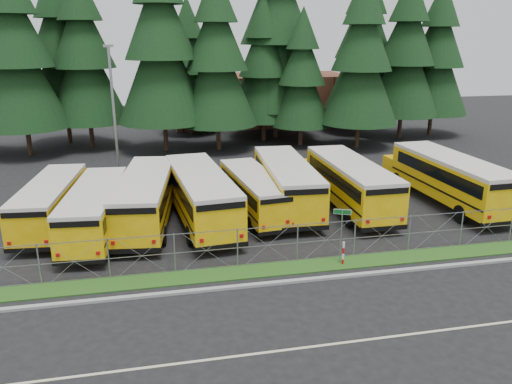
% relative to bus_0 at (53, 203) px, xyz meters
% --- Properties ---
extents(ground, '(120.00, 120.00, 0.00)m').
position_rel_bus_0_xyz_m(ground, '(13.67, -6.68, -1.36)').
color(ground, black).
rests_on(ground, ground).
extents(curb, '(50.00, 0.25, 0.12)m').
position_rel_bus_0_xyz_m(curb, '(13.67, -9.78, -1.30)').
color(curb, gray).
rests_on(curb, ground).
extents(grass_verge, '(50.00, 1.40, 0.06)m').
position_rel_bus_0_xyz_m(grass_verge, '(13.67, -8.38, -1.33)').
color(grass_verge, '#1F3F12').
rests_on(grass_verge, ground).
extents(road_lane_line, '(50.00, 0.12, 0.01)m').
position_rel_bus_0_xyz_m(road_lane_line, '(13.67, -14.68, -1.35)').
color(road_lane_line, beige).
rests_on(road_lane_line, ground).
extents(chainlink_fence, '(44.00, 0.10, 2.00)m').
position_rel_bus_0_xyz_m(chainlink_fence, '(13.67, -7.68, -0.36)').
color(chainlink_fence, gray).
rests_on(chainlink_fence, ground).
extents(brick_building, '(22.00, 10.00, 6.00)m').
position_rel_bus_0_xyz_m(brick_building, '(19.67, 33.32, 1.64)').
color(brick_building, brown).
rests_on(brick_building, ground).
extents(bus_0, '(3.37, 10.56, 2.72)m').
position_rel_bus_0_xyz_m(bus_0, '(0.00, 0.00, 0.00)').
color(bus_0, '#DFA407').
rests_on(bus_0, ground).
extents(bus_1, '(3.45, 10.89, 2.81)m').
position_rel_bus_0_xyz_m(bus_1, '(2.65, -1.88, 0.04)').
color(bus_1, '#DFA407').
rests_on(bus_1, ground).
extents(bus_2, '(4.16, 11.86, 3.04)m').
position_rel_bus_0_xyz_m(bus_2, '(5.41, -0.77, 0.16)').
color(bus_2, '#DFA407').
rests_on(bus_2, ground).
extents(bus_3, '(3.98, 12.18, 3.14)m').
position_rel_bus_0_xyz_m(bus_3, '(8.54, -1.03, 0.21)').
color(bus_3, '#DFA407').
rests_on(bus_3, ground).
extents(bus_4, '(3.45, 10.29, 2.65)m').
position_rel_bus_0_xyz_m(bus_4, '(11.91, -0.33, -0.04)').
color(bus_4, '#DFA407').
rests_on(bus_4, ground).
extents(bus_5, '(3.38, 11.90, 3.09)m').
position_rel_bus_0_xyz_m(bus_5, '(14.21, 0.47, 0.18)').
color(bus_5, '#DFA407').
rests_on(bus_5, ground).
extents(bus_6, '(2.84, 11.90, 3.12)m').
position_rel_bus_0_xyz_m(bus_6, '(18.20, -0.35, 0.20)').
color(bus_6, '#DFA407').
rests_on(bus_6, ground).
extents(bus_east, '(3.36, 12.41, 3.23)m').
position_rel_bus_0_xyz_m(bus_east, '(24.93, -0.91, 0.25)').
color(bus_east, '#DFA407').
rests_on(bus_east, ground).
extents(street_sign, '(0.78, 0.52, 2.81)m').
position_rel_bus_0_xyz_m(street_sign, '(14.71, -8.26, 0.67)').
color(street_sign, gray).
rests_on(street_sign, ground).
extents(striped_bollard, '(0.11, 0.11, 1.20)m').
position_rel_bus_0_xyz_m(striped_bollard, '(14.78, -8.49, -0.76)').
color(striped_bollard, '#B20C0C').
rests_on(striped_bollard, ground).
extents(light_standard, '(0.70, 0.35, 10.14)m').
position_rel_bus_0_xyz_m(light_standard, '(3.25, 8.81, 4.14)').
color(light_standard, gray).
rests_on(light_standard, ground).
extents(conifer_1, '(8.04, 8.04, 17.79)m').
position_rel_bus_0_xyz_m(conifer_1, '(-5.43, 19.64, 7.53)').
color(conifer_1, black).
rests_on(conifer_1, ground).
extents(conifer_2, '(7.76, 7.76, 17.15)m').
position_rel_bus_0_xyz_m(conifer_2, '(-0.09, 22.26, 7.22)').
color(conifer_2, black).
rests_on(conifer_2, ground).
extents(conifer_3, '(8.63, 8.63, 19.09)m').
position_rel_bus_0_xyz_m(conifer_3, '(7.15, 19.07, 8.18)').
color(conifer_3, black).
rests_on(conifer_3, ground).
extents(conifer_4, '(7.63, 7.63, 16.88)m').
position_rel_bus_0_xyz_m(conifer_4, '(12.21, 18.40, 7.08)').
color(conifer_4, black).
rests_on(conifer_4, ground).
extents(conifer_5, '(6.74, 6.74, 14.90)m').
position_rel_bus_0_xyz_m(conifer_5, '(17.50, 21.78, 6.09)').
color(conifer_5, black).
rests_on(conifer_5, ground).
extents(conifer_6, '(6.09, 6.09, 13.46)m').
position_rel_bus_0_xyz_m(conifer_6, '(20.73, 18.93, 5.37)').
color(conifer_6, black).
rests_on(conifer_6, ground).
extents(conifer_7, '(7.52, 7.52, 16.63)m').
position_rel_bus_0_xyz_m(conifer_7, '(25.92, 16.60, 6.96)').
color(conifer_7, black).
rests_on(conifer_7, ground).
extents(conifer_8, '(7.76, 7.76, 17.15)m').
position_rel_bus_0_xyz_m(conifer_8, '(32.45, 20.36, 7.22)').
color(conifer_8, black).
rests_on(conifer_8, ground).
extents(conifer_9, '(7.46, 7.46, 16.49)m').
position_rel_bus_0_xyz_m(conifer_9, '(36.59, 21.25, 6.89)').
color(conifer_9, black).
rests_on(conifer_9, ground).
extents(conifer_10, '(7.93, 7.93, 17.55)m').
position_rel_bus_0_xyz_m(conifer_10, '(-2.56, 24.71, 7.41)').
color(conifer_10, black).
rests_on(conifer_10, ground).
extents(conifer_11, '(6.71, 6.71, 14.84)m').
position_rel_bus_0_xyz_m(conifer_11, '(10.25, 27.48, 6.06)').
color(conifer_11, black).
rests_on(conifer_11, ground).
extents(conifer_12, '(9.83, 9.83, 21.75)m').
position_rel_bus_0_xyz_m(conifer_12, '(19.16, 23.33, 9.51)').
color(conifer_12, black).
rests_on(conifer_12, ground).
extents(conifer_13, '(8.32, 8.32, 18.41)m').
position_rel_bus_0_xyz_m(conifer_13, '(29.47, 24.44, 7.84)').
color(conifer_13, black).
rests_on(conifer_13, ground).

